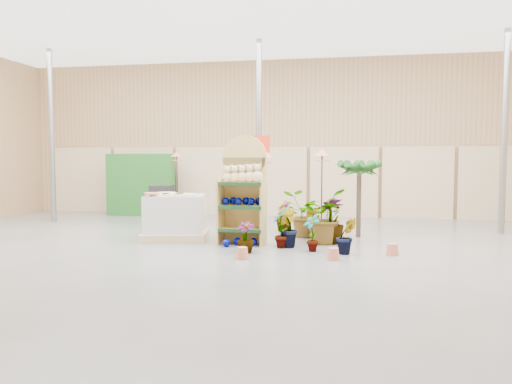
# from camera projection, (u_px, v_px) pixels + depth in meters

# --- Properties ---
(room) EXTENTS (15.20, 12.10, 4.70)m
(room) POSITION_uv_depth(u_px,v_px,m) (235.00, 130.00, 9.45)
(room) COLOR #5D5D5D
(room) RESTS_ON ground
(display_shelf) EXTENTS (0.92, 0.60, 2.14)m
(display_shelf) POSITION_uv_depth(u_px,v_px,m) (243.00, 194.00, 9.85)
(display_shelf) COLOR tan
(display_shelf) RESTS_ON ground
(teddy_bears) EXTENTS (0.80, 0.22, 0.35)m
(teddy_bears) POSITION_uv_depth(u_px,v_px,m) (244.00, 175.00, 9.72)
(teddy_bears) COLOR beige
(teddy_bears) RESTS_ON display_shelf
(gazing_balls_shelf) EXTENTS (0.79, 0.27, 0.15)m
(gazing_balls_shelf) POSITION_uv_depth(u_px,v_px,m) (242.00, 201.00, 9.74)
(gazing_balls_shelf) COLOR #000774
(gazing_balls_shelf) RESTS_ON display_shelf
(gazing_balls_floor) EXTENTS (0.63, 0.39, 0.15)m
(gazing_balls_floor) POSITION_uv_depth(u_px,v_px,m) (240.00, 242.00, 9.53)
(gazing_balls_floor) COLOR #000774
(gazing_balls_floor) RESTS_ON ground
(pallet_stack) EXTENTS (1.48, 1.31, 0.96)m
(pallet_stack) POSITION_uv_depth(u_px,v_px,m) (175.00, 217.00, 10.31)
(pallet_stack) COLOR tan
(pallet_stack) RESTS_ON ground
(charcoal_planters) EXTENTS (0.50, 0.50, 1.00)m
(charcoal_planters) POSITION_uv_depth(u_px,v_px,m) (162.00, 205.00, 12.54)
(charcoal_planters) COLOR black
(charcoal_planters) RESTS_ON ground
(trellis_stock) EXTENTS (2.00, 0.30, 1.80)m
(trellis_stock) POSITION_uv_depth(u_px,v_px,m) (140.00, 185.00, 14.44)
(trellis_stock) COLOR #215F20
(trellis_stock) RESTS_ON ground
(offer_sign) EXTENTS (0.50, 0.08, 2.20)m
(offer_sign) POSITION_uv_depth(u_px,v_px,m) (259.00, 163.00, 11.50)
(offer_sign) COLOR gray
(offer_sign) RESTS_ON ground
(bird_table_front) EXTENTS (0.34, 0.34, 1.83)m
(bird_table_front) POSITION_uv_depth(u_px,v_px,m) (265.00, 157.00, 9.99)
(bird_table_front) COLOR black
(bird_table_front) RESTS_ON ground
(bird_table_right) EXTENTS (0.34, 0.34, 1.87)m
(bird_table_right) POSITION_uv_depth(u_px,v_px,m) (322.00, 156.00, 10.19)
(bird_table_right) COLOR black
(bird_table_right) RESTS_ON ground
(bird_table_back) EXTENTS (0.34, 0.34, 1.86)m
(bird_table_back) POSITION_uv_depth(u_px,v_px,m) (177.00, 156.00, 13.36)
(bird_table_back) COLOR black
(bird_table_back) RESTS_ON ground
(palm) EXTENTS (0.70, 0.70, 1.74)m
(palm) POSITION_uv_depth(u_px,v_px,m) (359.00, 167.00, 10.54)
(palm) COLOR #443729
(palm) RESTS_ON ground
(potted_plant_0) EXTENTS (0.35, 0.45, 0.78)m
(potted_plant_0) POSITION_uv_depth(u_px,v_px,m) (281.00, 227.00, 9.36)
(potted_plant_0) COLOR #164815
(potted_plant_0) RESTS_ON ground
(potted_plant_1) EXTENTS (0.51, 0.48, 0.74)m
(potted_plant_1) POSITION_uv_depth(u_px,v_px,m) (287.00, 228.00, 9.42)
(potted_plant_1) COLOR #164815
(potted_plant_1) RESTS_ON ground
(potted_plant_2) EXTENTS (0.94, 1.05, 1.08)m
(potted_plant_2) POSITION_uv_depth(u_px,v_px,m) (323.00, 216.00, 9.85)
(potted_plant_2) COLOR #164815
(potted_plant_2) RESTS_ON ground
(potted_plant_3) EXTENTS (0.70, 0.70, 0.90)m
(potted_plant_3) POSITION_uv_depth(u_px,v_px,m) (331.00, 221.00, 9.82)
(potted_plant_3) COLOR #164815
(potted_plant_3) RESTS_ON ground
(potted_plant_5) EXTENTS (0.45, 0.41, 0.65)m
(potted_plant_5) POSITION_uv_depth(u_px,v_px,m) (314.00, 223.00, 10.40)
(potted_plant_5) COLOR #164815
(potted_plant_5) RESTS_ON ground
(potted_plant_6) EXTENTS (1.14, 1.09, 0.98)m
(potted_plant_6) POSITION_uv_depth(u_px,v_px,m) (304.00, 214.00, 10.59)
(potted_plant_6) COLOR #164815
(potted_plant_6) RESTS_ON ground
(potted_plant_7) EXTENTS (0.31, 0.31, 0.55)m
(potted_plant_7) POSITION_uv_depth(u_px,v_px,m) (245.00, 237.00, 8.86)
(potted_plant_7) COLOR #164815
(potted_plant_7) RESTS_ON ground
(potted_plant_8) EXTENTS (0.42, 0.43, 0.68)m
(potted_plant_8) POSITION_uv_depth(u_px,v_px,m) (312.00, 233.00, 9.00)
(potted_plant_8) COLOR #164815
(potted_plant_8) RESTS_ON ground
(potted_plant_9) EXTENTS (0.42, 0.38, 0.64)m
(potted_plant_9) POSITION_uv_depth(u_px,v_px,m) (346.00, 236.00, 8.75)
(potted_plant_9) COLOR #164815
(potted_plant_9) RESTS_ON ground
(potted_plant_11) EXTENTS (0.54, 0.54, 0.70)m
(potted_plant_11) POSITION_uv_depth(u_px,v_px,m) (284.00, 216.00, 11.44)
(potted_plant_11) COLOR #164815
(potted_plant_11) RESTS_ON ground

